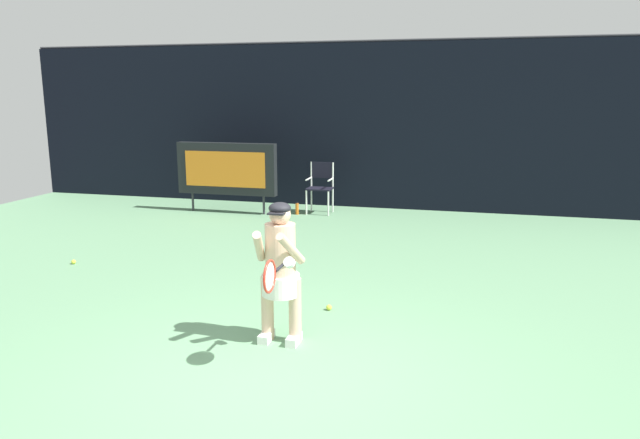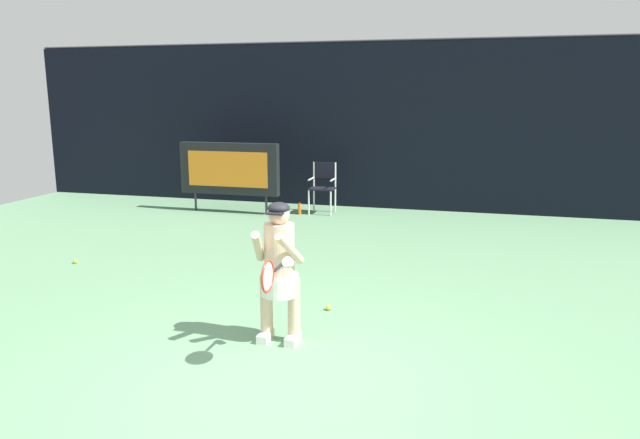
{
  "view_description": "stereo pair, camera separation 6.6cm",
  "coord_description": "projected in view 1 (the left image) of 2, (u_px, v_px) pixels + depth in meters",
  "views": [
    {
      "loc": [
        1.6,
        -4.62,
        2.53
      ],
      "look_at": [
        -0.15,
        2.12,
        1.05
      ],
      "focal_mm": 33.45,
      "sensor_mm": 36.0,
      "label": 1
    },
    {
      "loc": [
        1.66,
        -4.61,
        2.53
      ],
      "look_at": [
        -0.15,
        2.12,
        1.05
      ],
      "focal_mm": 33.45,
      "sensor_mm": 36.0,
      "label": 2
    }
  ],
  "objects": [
    {
      "name": "ground",
      "position": [
        270.0,
        395.0,
        5.12
      ],
      "size": [
        18.0,
        22.0,
        0.03
      ],
      "color": "#63926A"
    },
    {
      "name": "backdrop_screen",
      "position": [
        401.0,
        127.0,
        12.97
      ],
      "size": [
        18.0,
        0.12,
        3.66
      ],
      "color": "black",
      "rests_on": "ground"
    },
    {
      "name": "scoreboard",
      "position": [
        227.0,
        169.0,
        12.7
      ],
      "size": [
        2.2,
        0.21,
        1.5
      ],
      "color": "black",
      "rests_on": "ground"
    },
    {
      "name": "umpire_chair",
      "position": [
        320.0,
        184.0,
        12.73
      ],
      "size": [
        0.52,
        0.44,
        1.08
      ],
      "color": "white",
      "rests_on": "ground"
    },
    {
      "name": "water_bottle",
      "position": [
        297.0,
        209.0,
        12.65
      ],
      "size": [
        0.07,
        0.07,
        0.27
      ],
      "color": "#CF661C",
      "rests_on": "ground"
    },
    {
      "name": "tennis_player",
      "position": [
        280.0,
        267.0,
        6.05
      ],
      "size": [
        0.52,
        0.59,
        1.47
      ],
      "color": "white",
      "rests_on": "ground"
    },
    {
      "name": "tennis_racket",
      "position": [
        270.0,
        276.0,
        5.39
      ],
      "size": [
        0.03,
        0.6,
        0.31
      ],
      "rotation": [
        0.0,
        0.0,
        0.26
      ],
      "color": "black"
    },
    {
      "name": "tennis_ball_loose",
      "position": [
        74.0,
        262.0,
        8.99
      ],
      "size": [
        0.07,
        0.07,
        0.07
      ],
      "color": "#CCDB3D",
      "rests_on": "ground"
    },
    {
      "name": "tennis_ball_spare",
      "position": [
        329.0,
        307.0,
        7.08
      ],
      "size": [
        0.07,
        0.07,
        0.07
      ],
      "color": "#CCDB3D",
      "rests_on": "ground"
    }
  ]
}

